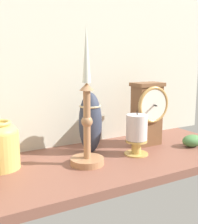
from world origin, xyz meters
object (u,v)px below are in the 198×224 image
Objects in this scene: mantel_clock at (148,112)px; candlestick_tall_left at (87,123)px; tall_ceramic_vase at (90,123)px; pillar_candle_front at (137,133)px; brass_vase_jar at (0,144)px.

mantel_clock is 26.81cm from candlestick_tall_left.
mantel_clock is 1.12× the size of tall_ceramic_vase.
tall_ceramic_vase is (-11.37, 8.34, 2.69)cm from pillar_candle_front.
tall_ceramic_vase is at bearing 143.74° from pillar_candle_front.
candlestick_tall_left is at bearing -21.50° from brass_vase_jar.
brass_vase_jar is 0.95× the size of pillar_candle_front.
pillar_candle_front reaches higher than brass_vase_jar.
pillar_candle_front is at bearing 0.67° from candlestick_tall_left.
pillar_candle_front is at bearing -12.16° from brass_vase_jar.
tall_ceramic_vase reaches higher than brass_vase_jar.
brass_vase_jar is (-47.37, 1.74, -4.49)cm from mantel_clock.
candlestick_tall_left is 2.00× the size of tall_ceramic_vase.
brass_vase_jar is at bearing 158.50° from candlestick_tall_left.
tall_ceramic_vase reaches higher than pillar_candle_front.
candlestick_tall_left is 2.93× the size of brass_vase_jar.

